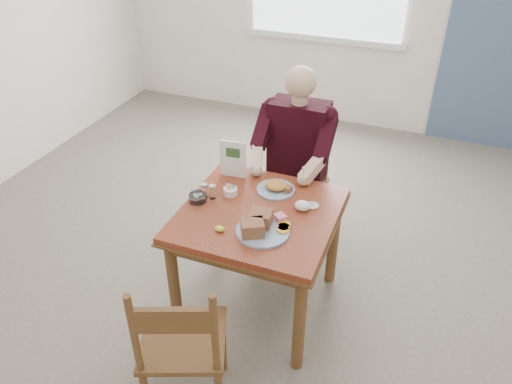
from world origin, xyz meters
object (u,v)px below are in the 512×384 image
at_px(far_plate, 277,187).
at_px(chair_near, 182,345).
at_px(table, 259,226).
at_px(near_plate, 261,226).
at_px(chair_far, 297,183).
at_px(diner, 295,149).

bearing_deg(far_plate, chair_near, -95.55).
height_order(table, near_plate, near_plate).
bearing_deg(far_plate, chair_far, 92.60).
bearing_deg(diner, far_plate, -86.90).
bearing_deg(near_plate, far_plate, 97.27).
xyz_separation_m(diner, near_plate, (0.08, -0.89, -0.02)).
bearing_deg(chair_far, table, -90.00).
distance_m(table, chair_near, 0.86).
height_order(table, far_plate, far_plate).
bearing_deg(chair_near, table, 84.50).
xyz_separation_m(chair_far, chair_near, (-0.08, -1.64, 0.00)).
xyz_separation_m(near_plate, far_plate, (-0.05, 0.43, -0.01)).
xyz_separation_m(chair_far, far_plate, (0.02, -0.55, 0.30)).
relative_size(diner, far_plate, 4.70).
distance_m(table, near_plate, 0.25).
height_order(chair_near, far_plate, chair_near).
distance_m(chair_far, chair_near, 1.64).
distance_m(table, far_plate, 0.28).
bearing_deg(diner, chair_far, 90.01).
bearing_deg(chair_near, chair_far, 87.17).
bearing_deg(chair_near, diner, 87.00).
height_order(near_plate, far_plate, near_plate).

